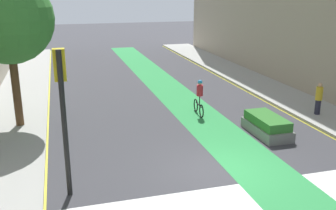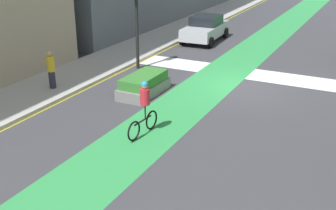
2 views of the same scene
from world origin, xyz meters
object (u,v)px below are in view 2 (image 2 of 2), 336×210
Objects in this scene: traffic_signal_near_right at (135,7)px; median_planter at (144,85)px; pedestrian_sidewalk_right_a at (51,69)px; cyclist_in_lane at (144,107)px; car_silver_right_near at (205,28)px.

traffic_signal_near_right reaches higher than median_planter.
pedestrian_sidewalk_right_a reaches higher than median_planter.
cyclist_in_lane is 0.71× the size of median_planter.
cyclist_in_lane is at bearing 120.06° from median_planter.
pedestrian_sidewalk_right_a is (2.30, 11.56, 0.17)m from car_silver_right_near.
car_silver_right_near reaches higher than median_planter.
pedestrian_sidewalk_right_a is at bearing -18.92° from cyclist_in_lane.
traffic_signal_near_right is 1.03× the size of car_silver_right_near.
traffic_signal_near_right is 7.51m from car_silver_right_near.
car_silver_right_near is 13.89m from cyclist_in_lane.
traffic_signal_near_right is at bearing 83.92° from car_silver_right_near.
car_silver_right_near is 2.64× the size of pedestrian_sidewalk_right_a.
cyclist_in_lane is (-4.07, 6.37, -2.11)m from traffic_signal_near_right.
pedestrian_sidewalk_right_a is 0.62× the size of median_planter.
traffic_signal_near_right is 5.15m from pedestrian_sidewalk_right_a.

